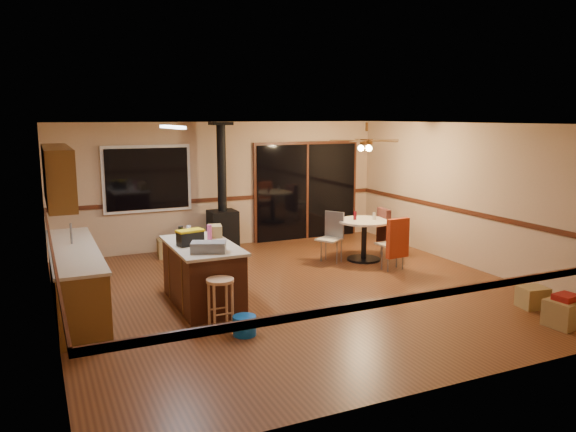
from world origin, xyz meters
TOP-DOWN VIEW (x-y plane):
  - floor at (0.00, 0.00)m, footprint 7.00×7.00m
  - ceiling at (0.00, 0.00)m, footprint 7.00×7.00m
  - wall_back at (0.00, 3.50)m, footprint 7.00×0.00m
  - wall_front at (0.00, -3.50)m, footprint 7.00×0.00m
  - wall_left at (-3.50, 0.00)m, footprint 0.00×7.00m
  - wall_right at (3.50, 0.00)m, footprint 0.00×7.00m
  - chair_rail at (0.00, 0.00)m, footprint 7.00×7.00m
  - window at (-1.60, 3.45)m, footprint 1.72×0.10m
  - sliding_door at (1.90, 3.45)m, footprint 2.52×0.10m
  - lower_cabinets at (-3.20, 0.50)m, footprint 0.60×3.00m
  - countertop at (-3.20, 0.50)m, footprint 0.64×3.04m
  - upper_cabinets at (-3.33, 0.70)m, footprint 0.35×2.00m
  - kitchen_island at (-1.50, 0.00)m, footprint 0.88×1.68m
  - wood_stove at (-0.20, 3.05)m, footprint 0.55×0.50m
  - ceiling_fan at (2.00, 1.20)m, footprint 0.24×0.24m
  - fluorescent_strip at (-1.80, 0.30)m, footprint 0.10×1.20m
  - toolbox_grey at (-1.56, -0.52)m, footprint 0.52×0.42m
  - toolbox_black at (-1.67, -0.00)m, footprint 0.39×0.26m
  - toolbox_yellow_lid at (-1.67, -0.00)m, footprint 0.41×0.28m
  - box_on_island at (-1.18, 0.39)m, footprint 0.25×0.31m
  - bottle_dark at (-1.76, 0.16)m, footprint 0.09×0.09m
  - bottle_pink at (-1.31, 0.23)m, footprint 0.09×0.09m
  - bottle_white at (-1.56, 0.50)m, footprint 0.07×0.07m
  - bar_stool at (-1.55, -1.00)m, footprint 0.45×0.45m
  - blue_bucket at (-1.36, -1.36)m, footprint 0.37×0.37m
  - dining_table at (2.00, 1.20)m, footprint 1.01×1.01m
  - glass_red at (1.85, 1.30)m, footprint 0.07×0.07m
  - glass_cream at (2.18, 1.15)m, footprint 0.06×0.06m
  - chair_left at (1.39, 1.35)m, footprint 0.55×0.55m
  - chair_near at (2.12, 0.32)m, footprint 0.46×0.50m
  - chair_right at (2.52, 1.28)m, footprint 0.52×0.49m
  - box_under_window at (-1.32, 2.96)m, footprint 0.48×0.40m
  - box_corner_a at (2.56, -2.81)m, footprint 0.50×0.44m
  - box_corner_b at (2.76, -2.11)m, footprint 0.42×0.38m
  - box_small_red at (2.56, -2.81)m, footprint 0.32×0.28m

SIDE VIEW (x-z plane):
  - floor at x=0.00m, z-range 0.00..0.00m
  - blue_bucket at x=-1.36m, z-range 0.00..0.25m
  - box_corner_b at x=2.76m, z-range 0.00..0.30m
  - box_corner_a at x=2.56m, z-range 0.00..0.35m
  - box_under_window at x=-1.32m, z-range 0.00..0.36m
  - bar_stool at x=-1.55m, z-range 0.00..0.66m
  - box_small_red at x=2.56m, z-range 0.35..0.43m
  - lower_cabinets at x=-3.20m, z-range 0.00..0.86m
  - kitchen_island at x=-1.50m, z-range 0.00..0.90m
  - dining_table at x=2.00m, z-range 0.15..0.93m
  - chair_left at x=1.39m, z-range 0.33..0.85m
  - chair_near at x=2.12m, z-range 0.25..0.95m
  - chair_right at x=2.52m, z-range 0.25..0.95m
  - wood_stove at x=-0.20m, z-range -0.53..1.99m
  - glass_cream at x=2.18m, z-range 0.78..0.92m
  - glass_red at x=1.85m, z-range 0.78..0.94m
  - countertop at x=-3.20m, z-range 0.86..0.90m
  - toolbox_grey at x=-1.56m, z-range 0.90..1.04m
  - box_on_island at x=-1.18m, z-range 0.90..1.08m
  - bottle_white at x=-1.56m, z-range 0.90..1.08m
  - toolbox_black at x=-1.67m, z-range 0.90..1.10m
  - chair_rail at x=0.00m, z-range 0.96..1.04m
  - bottle_pink at x=-1.31m, z-range 0.90..1.12m
  - bottle_dark at x=-1.76m, z-range 0.90..1.15m
  - sliding_door at x=1.90m, z-range 0.00..2.10m
  - toolbox_yellow_lid at x=-1.67m, z-range 1.10..1.13m
  - wall_back at x=0.00m, z-range -2.20..4.80m
  - wall_front at x=0.00m, z-range -2.20..4.80m
  - wall_left at x=-3.50m, z-range -2.20..4.80m
  - wall_right at x=3.50m, z-range -2.20..4.80m
  - window at x=-1.60m, z-range 0.84..2.16m
  - upper_cabinets at x=-3.33m, z-range 1.50..2.30m
  - ceiling_fan at x=2.00m, z-range 1.94..2.49m
  - fluorescent_strip at x=-1.80m, z-range 2.54..2.58m
  - ceiling at x=0.00m, z-range 2.60..2.60m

